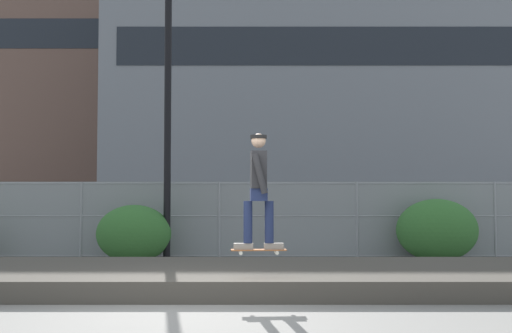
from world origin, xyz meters
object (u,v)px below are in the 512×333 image
parked_car_near (48,219)px  shrub_center (135,234)px  skateboard (260,250)px  shrub_right (438,230)px  skater (260,184)px  street_lamp (169,58)px

parked_car_near → shrub_center: size_ratio=2.69×
skateboard → shrub_center: shrub_center is taller
shrub_right → shrub_center: bearing=-178.0°
parked_car_near → shrub_right: bearing=-18.5°
skateboard → skater: skater is taller
parked_car_near → skater: bearing=-55.0°
skateboard → street_lamp: 6.68m
parked_car_near → shrub_center: parked_car_near is taller
parked_car_near → shrub_center: 4.89m
shrub_center → street_lamp: bearing=-0.1°
skateboard → street_lamp: size_ratio=0.11×
skater → street_lamp: bearing=112.4°
skateboard → skater: bearing=0.0°
street_lamp → shrub_center: street_lamp is taller
skateboard → shrub_right: size_ratio=0.44×
skater → street_lamp: 6.17m
skateboard → shrub_center: size_ratio=0.48×
skater → shrub_center: bearing=119.3°
skater → parked_car_near: (-6.05, 8.65, -0.85)m
skater → parked_car_near: skater is taller
street_lamp → shrub_right: size_ratio=4.08×
street_lamp → skater: bearing=-67.6°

